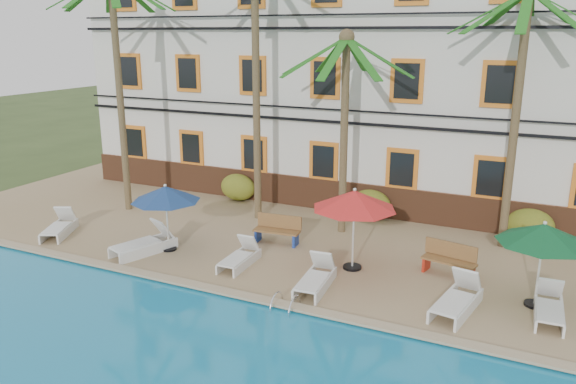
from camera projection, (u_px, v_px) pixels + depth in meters
The scene contains 23 objects.
ground at pixel (279, 295), 15.15m from camera, with size 100.00×100.00×0.00m, color #384C23.
pool_deck at pixel (342, 233), 19.47m from camera, with size 30.00×12.00×0.25m, color tan.
pool_coping at pixel (263, 300), 14.29m from camera, with size 30.00×0.35×0.06m, color tan.
hotel_building at pixel (388, 71), 22.37m from camera, with size 25.40×6.44×10.22m.
palm_a at pixel (117, 61), 20.27m from camera, with size 4.40×4.40×8.80m.
palm_b at pixel (256, 54), 19.14m from camera, with size 4.40×4.40×9.34m.
palm_c at pixel (345, 103), 18.14m from camera, with size 4.40×4.40×6.71m.
palm_d at pixel (519, 83), 16.61m from camera, with size 4.40×4.40×8.00m.
shrub_left at pixel (238, 187), 22.76m from camera, with size 1.50×0.90×1.10m, color #1F5117.
shrub_mid at pixel (371, 204), 20.47m from camera, with size 1.50×0.90×1.10m, color #1F5117.
shrub_right at pixel (530, 225), 18.27m from camera, with size 1.50×0.90×1.10m, color #1F5117.
umbrella_blue at pixel (166, 194), 17.18m from camera, with size 2.14×2.14×2.15m.
umbrella_red at pixel (354, 200), 15.72m from camera, with size 2.42×2.42×2.42m.
umbrella_green at pixel (544, 234), 13.53m from camera, with size 2.23×2.23×2.24m.
lounger_a at pixel (59, 227), 18.93m from camera, with size 1.37×1.94×0.87m.
lounger_b at pixel (145, 243), 17.37m from camera, with size 1.37×2.16×0.96m.
lounger_c at pixel (240, 257), 16.43m from camera, with size 0.66×1.73×0.81m.
lounger_d at pixel (316, 278), 14.94m from camera, with size 0.82×1.92×0.89m.
lounger_e at pixel (457, 300), 13.70m from camera, with size 1.06×2.10×0.95m.
lounger_f at pixel (549, 307), 13.38m from camera, with size 0.71×1.81×0.84m.
bench_left at pixel (277, 229), 18.14m from camera, with size 1.54×0.62×0.93m.
bench_right at pixel (450, 259), 15.73m from camera, with size 1.56×0.76×0.93m.
pool_ladder at pixel (285, 308), 13.94m from camera, with size 0.54×0.74×0.74m.
Camera 1 is at (6.10, -12.39, 6.83)m, focal length 35.00 mm.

